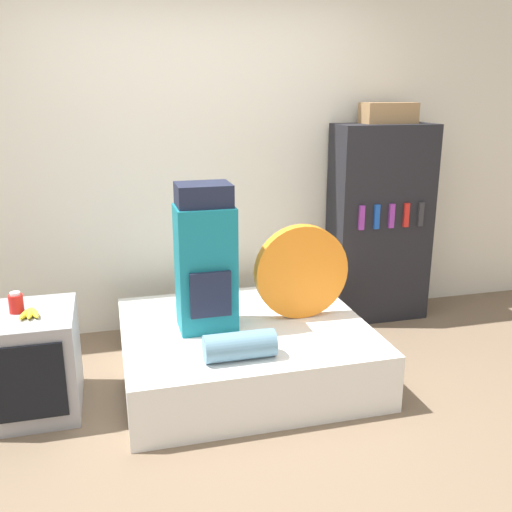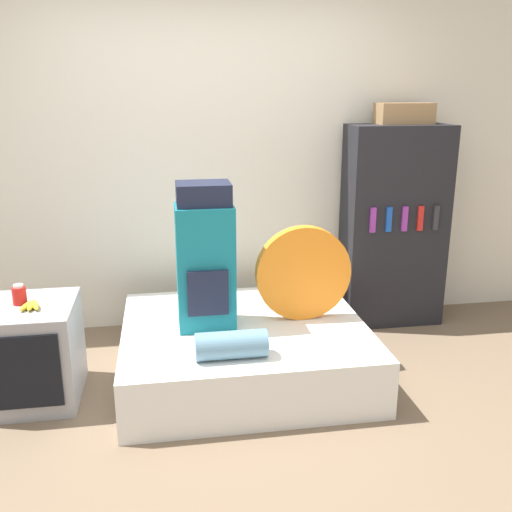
% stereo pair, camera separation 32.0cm
% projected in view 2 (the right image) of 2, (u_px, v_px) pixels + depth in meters
% --- Properties ---
extents(ground_plane, '(16.00, 16.00, 0.00)m').
position_uv_depth(ground_plane, '(237.00, 434.00, 3.09)').
color(ground_plane, brown).
extents(wall_back, '(8.00, 0.05, 2.60)m').
position_uv_depth(wall_back, '(207.00, 158.00, 4.27)').
color(wall_back, silver).
rests_on(wall_back, ground_plane).
extents(bed, '(1.53, 1.36, 0.35)m').
position_uv_depth(bed, '(244.00, 349.00, 3.69)').
color(bed, white).
rests_on(bed, ground_plane).
extents(backpack, '(0.35, 0.32, 0.91)m').
position_uv_depth(backpack, '(205.00, 259.00, 3.50)').
color(backpack, '#14707F').
rests_on(backpack, bed).
extents(tent_bag, '(0.62, 0.08, 0.62)m').
position_uv_depth(tent_bag, '(303.00, 273.00, 3.65)').
color(tent_bag, orange).
rests_on(tent_bag, bed).
extents(sleeping_roll, '(0.40, 0.16, 0.16)m').
position_uv_depth(sleeping_roll, '(231.00, 345.00, 3.16)').
color(sleeping_roll, '#5B849E').
rests_on(sleeping_roll, bed).
extents(television, '(0.52, 0.59, 0.60)m').
position_uv_depth(television, '(33.00, 352.00, 3.38)').
color(television, '#939399').
rests_on(television, ground_plane).
extents(canister, '(0.08, 0.08, 0.12)m').
position_uv_depth(canister, '(19.00, 295.00, 3.30)').
color(canister, red).
rests_on(canister, television).
extents(banana_bunch, '(0.12, 0.16, 0.03)m').
position_uv_depth(banana_bunch, '(31.00, 305.00, 3.25)').
color(banana_bunch, yellow).
rests_on(banana_bunch, television).
extents(bookshelf, '(0.77, 0.38, 1.55)m').
position_uv_depth(bookshelf, '(394.00, 227.00, 4.41)').
color(bookshelf, black).
rests_on(bookshelf, ground_plane).
extents(cardboard_box, '(0.41, 0.21, 0.15)m').
position_uv_depth(cardboard_box, '(404.00, 113.00, 4.21)').
color(cardboard_box, '#99754C').
rests_on(cardboard_box, bookshelf).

